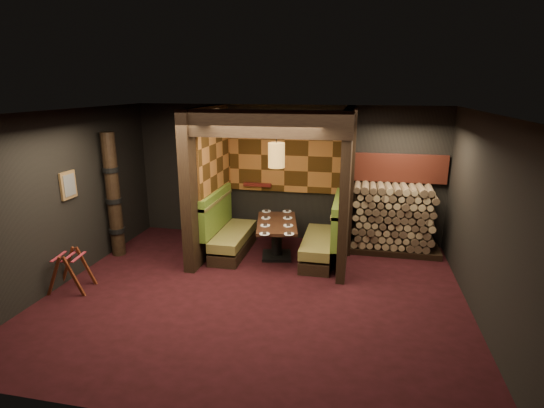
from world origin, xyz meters
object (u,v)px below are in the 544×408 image
at_px(dining_table, 277,234).
at_px(totem_column, 113,196).
at_px(booth_bench_right, 324,240).
at_px(luggage_rack, 70,270).
at_px(firewood_stack, 396,219).
at_px(booth_bench_left, 228,233).
at_px(pendant_lamp, 276,155).

xyz_separation_m(dining_table, totem_column, (-3.08, -0.49, 0.70)).
relative_size(booth_bench_right, luggage_rack, 2.25).
bearing_deg(luggage_rack, firewood_stack, 27.87).
height_order(booth_bench_left, luggage_rack, booth_bench_left).
height_order(pendant_lamp, firewood_stack, pendant_lamp).
distance_m(dining_table, pendant_lamp, 1.52).
relative_size(booth_bench_left, totem_column, 0.67).
distance_m(booth_bench_left, totem_column, 2.30).
bearing_deg(luggage_rack, booth_bench_left, 45.98).
height_order(luggage_rack, totem_column, totem_column).
bearing_deg(luggage_rack, totem_column, 93.00).
xyz_separation_m(booth_bench_right, pendant_lamp, (-0.90, -0.11, 1.60)).
relative_size(booth_bench_left, firewood_stack, 0.92).
distance_m(booth_bench_left, pendant_lamp, 1.89).
xyz_separation_m(booth_bench_left, luggage_rack, (-2.01, -2.08, -0.05)).
height_order(booth_bench_left, totem_column, totem_column).
height_order(booth_bench_left, pendant_lamp, pendant_lamp).
height_order(pendant_lamp, totem_column, pendant_lamp).
bearing_deg(firewood_stack, booth_bench_left, -167.83).
height_order(booth_bench_right, dining_table, booth_bench_right).
bearing_deg(booth_bench_left, firewood_stack, 12.17).
distance_m(booth_bench_right, dining_table, 0.91).
relative_size(pendant_lamp, totem_column, 0.45).
height_order(booth_bench_right, totem_column, totem_column).
distance_m(dining_table, firewood_stack, 2.39).
xyz_separation_m(pendant_lamp, luggage_rack, (-3.00, -1.97, -1.65)).
bearing_deg(totem_column, booth_bench_right, 7.86).
relative_size(booth_bench_right, totem_column, 0.67).
xyz_separation_m(booth_bench_left, dining_table, (0.99, -0.06, 0.08)).
distance_m(booth_bench_right, totem_column, 4.10).
bearing_deg(booth_bench_right, firewood_stack, 27.35).
bearing_deg(booth_bench_right, pendant_lamp, -173.29).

